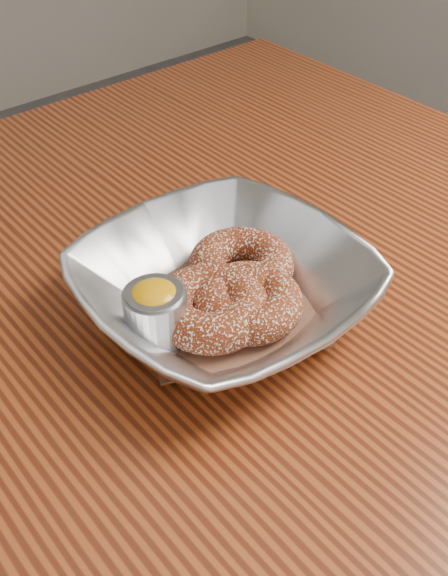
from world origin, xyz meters
TOP-DOWN VIEW (x-y plane):
  - table at (0.00, 0.00)m, footprint 1.20×0.80m
  - serving_bowl at (0.12, -0.08)m, footprint 0.24×0.24m
  - parchment at (0.12, -0.08)m, footprint 0.19×0.19m
  - donut_back at (0.16, -0.06)m, footprint 0.12×0.12m
  - donut_front at (0.13, -0.10)m, footprint 0.11×0.11m
  - donut_extra at (0.10, -0.09)m, footprint 0.12×0.12m
  - ramekin at (0.05, -0.07)m, footprint 0.05×0.05m

SIDE VIEW (x-z plane):
  - table at x=0.00m, z-range 0.28..1.03m
  - parchment at x=0.12m, z-range 0.76..0.76m
  - donut_front at x=0.13m, z-range 0.76..0.79m
  - donut_back at x=0.16m, z-range 0.76..0.79m
  - donut_extra at x=0.10m, z-range 0.76..0.79m
  - serving_bowl at x=0.12m, z-range 0.75..0.81m
  - ramekin at x=0.05m, z-range 0.76..0.82m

